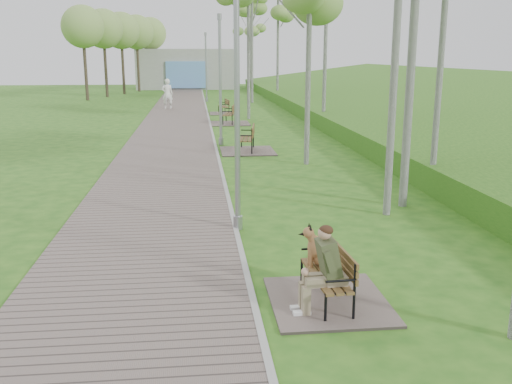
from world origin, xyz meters
The scene contains 15 objects.
ground centered at (0.00, 0.00, 0.00)m, with size 120.00×120.00×0.00m, color #255817.
walkway centered at (-1.75, 21.50, 0.02)m, with size 3.50×67.00×0.04m, color #6E5F59.
kerb centered at (0.00, 21.50, 0.03)m, with size 0.10×67.00×0.05m, color #999993.
embankment centered at (12.00, 20.00, 0.00)m, with size 14.00×70.00×1.60m, color #579128.
building_north centered at (-1.50, 50.97, 1.99)m, with size 10.00×5.20×4.00m.
bench_main centered at (0.98, -2.39, 0.40)m, with size 1.65×1.84×1.44m.
bench_second centered at (1.09, 10.74, 0.22)m, with size 1.94×2.15×1.19m.
bench_third centered at (0.98, 19.38, 0.23)m, with size 1.98×2.20×1.22m.
bench_far centered at (0.97, 24.52, 0.19)m, with size 1.73×1.92×1.06m.
lamp_post_near centered at (0.05, 1.29, 2.24)m, with size 0.19×0.19×4.80m.
lamp_post_second centered at (0.24, 12.39, 2.31)m, with size 0.19×0.19×4.94m.
lamp_post_third centered at (0.16, 33.74, 2.36)m, with size 0.19×0.19×5.04m.
pedestrian_near centered at (-2.50, 27.97, 0.97)m, with size 0.71×0.46×1.94m, color white.
birch_distant_a centered at (3.54, 35.92, 6.39)m, with size 2.27×2.27×8.14m.
birch_distant_b centered at (5.08, 49.93, 6.77)m, with size 2.45×2.45×8.63m.
Camera 1 is at (-0.76, -9.75, 3.45)m, focal length 40.00 mm.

